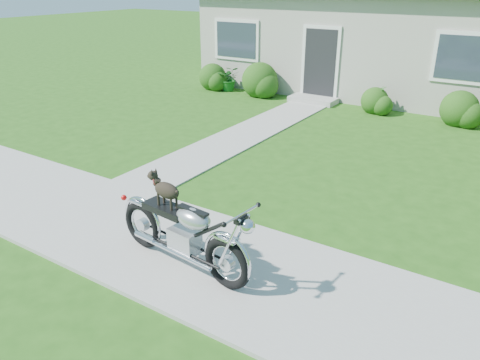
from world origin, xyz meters
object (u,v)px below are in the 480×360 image
object	(u,v)px
potted_plant_left	(229,79)
motorcycle_with_dog	(183,231)
potted_plant_right	(379,99)
house	(403,22)

from	to	relation	value
potted_plant_left	motorcycle_with_dog	distance (m)	10.40
potted_plant_left	motorcycle_with_dog	world-z (taller)	motorcycle_with_dog
potted_plant_right	motorcycle_with_dog	distance (m)	8.92
potted_plant_right	motorcycle_with_dog	world-z (taller)	motorcycle_with_dog
motorcycle_with_dog	potted_plant_left	bearing A→B (deg)	126.71
house	potted_plant_left	xyz separation A→B (m)	(-4.50, -3.44, -1.75)
motorcycle_with_dog	house	bearing A→B (deg)	99.63
potted_plant_left	potted_plant_right	distance (m)	5.02
potted_plant_left	motorcycle_with_dog	size ratio (longest dim) A/B	0.37
potted_plant_right	motorcycle_with_dog	size ratio (longest dim) A/B	0.33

